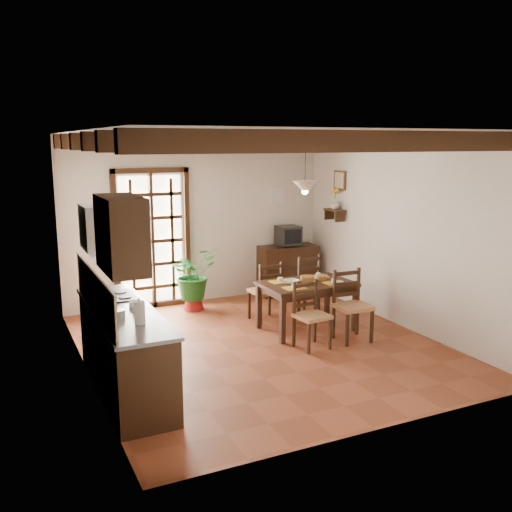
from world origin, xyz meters
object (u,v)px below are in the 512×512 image
kitchen_counter (124,349)px  crt_tv (288,235)px  dining_table (307,288)px  chair_near_right (352,319)px  chair_far_left (265,302)px  potted_plant (193,276)px  chair_near_left (311,327)px  chair_far_right (302,296)px  pendant_lamp (305,186)px  sideboard (288,270)px

kitchen_counter → crt_tv: bearing=38.5°
kitchen_counter → dining_table: kitchen_counter is taller
chair_near_right → chair_far_left: bearing=119.8°
chair_near_right → potted_plant: bearing=125.6°
chair_near_right → chair_near_left: bearing=-176.2°
chair_near_left → chair_far_right: 1.48m
kitchen_counter → pendant_lamp: pendant_lamp is taller
chair_far_left → chair_far_right: size_ratio=0.94×
crt_tv → pendant_lamp: (-0.71, -1.77, 1.01)m
sideboard → potted_plant: size_ratio=0.47×
crt_tv → potted_plant: (-1.86, -0.23, -0.49)m
chair_far_left → potted_plant: bearing=-55.1°
pendant_lamp → crt_tv: bearing=68.2°
potted_plant → chair_near_right: bearing=-57.0°
chair_far_left → kitchen_counter: bearing=27.9°
pendant_lamp → kitchen_counter: bearing=-159.7°
dining_table → pendant_lamp: size_ratio=1.56×
dining_table → chair_far_right: chair_far_right is taller
chair_far_right → potted_plant: potted_plant is taller
chair_near_right → crt_tv: crt_tv is taller
kitchen_counter → sideboard: size_ratio=2.19×
kitchen_counter → pendant_lamp: size_ratio=2.66×
chair_far_left → crt_tv: crt_tv is taller
sideboard → chair_near_right: bearing=-94.3°
sideboard → pendant_lamp: (-0.71, -1.77, 1.64)m
dining_table → chair_near_left: size_ratio=1.49×
sideboard → potted_plant: potted_plant is taller
dining_table → chair_near_right: size_ratio=1.35×
chair_near_left → chair_far_right: chair_far_right is taller
dining_table → chair_far_left: size_ratio=1.43×
potted_plant → chair_far_right: bearing=-33.5°
pendant_lamp → chair_near_right: bearing=-65.9°
dining_table → potted_plant: 2.01m
chair_far_right → dining_table: bearing=57.2°
potted_plant → chair_far_left: bearing=-50.3°
chair_near_right → crt_tv: size_ratio=2.50×
dining_table → crt_tv: size_ratio=3.38×
pendant_lamp → chair_far_right: bearing=61.1°
crt_tv → pendant_lamp: bearing=-111.6°
chair_far_right → pendant_lamp: bearing=53.5°
chair_near_left → potted_plant: potted_plant is taller
chair_near_right → crt_tv: (0.37, 2.53, 0.76)m
crt_tv → potted_plant: 1.94m
pendant_lamp → sideboard: bearing=68.3°
chair_far_right → crt_tv: size_ratio=2.51×
dining_table → chair_far_left: bearing=116.0°
chair_far_left → chair_far_right: (0.65, 0.01, 0.02)m
dining_table → crt_tv: crt_tv is taller
chair_near_left → crt_tv: 2.85m
kitchen_counter → chair_far_left: 2.98m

